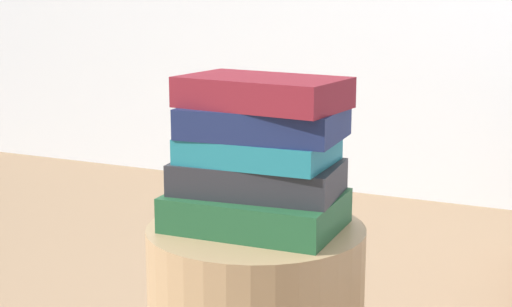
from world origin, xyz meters
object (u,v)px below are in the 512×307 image
at_px(book_charcoal, 256,177).
at_px(book_teal, 260,149).
at_px(book_maroon, 263,92).
at_px(book_navy, 263,122).
at_px(book_forest, 257,211).

relative_size(book_charcoal, book_teal, 1.12).
height_order(book_teal, book_maroon, book_maroon).
bearing_deg(book_navy, book_teal, -168.56).
height_order(book_navy, book_maroon, book_maroon).
bearing_deg(book_teal, book_charcoal, -172.25).
relative_size(book_teal, book_navy, 0.94).
height_order(book_charcoal, book_navy, book_navy).
height_order(book_charcoal, book_teal, book_teal).
xyz_separation_m(book_forest, book_charcoal, (-0.01, 0.01, 0.06)).
bearing_deg(book_teal, book_forest, -94.79).
bearing_deg(book_forest, book_charcoal, 122.35).
relative_size(book_teal, book_maroon, 0.92).
xyz_separation_m(book_forest, book_navy, (0.01, 0.01, 0.15)).
bearing_deg(book_forest, book_navy, 63.81).
bearing_deg(book_navy, book_charcoal, -172.13).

